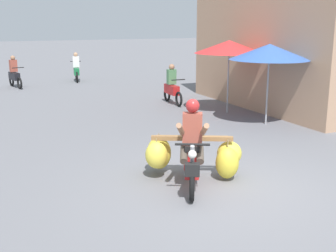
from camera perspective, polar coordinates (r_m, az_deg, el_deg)
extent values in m
plane|color=slate|center=(7.72, 7.22, -8.32)|extent=(120.00, 120.00, 0.00)
torus|color=black|center=(7.12, 3.16, -7.75)|extent=(0.33, 0.53, 0.56)
torus|color=black|center=(8.25, 3.13, -4.70)|extent=(0.33, 0.53, 0.56)
cube|color=red|center=(7.57, 3.15, -6.08)|extent=(0.47, 0.61, 0.08)
cube|color=red|center=(7.90, 3.16, -3.87)|extent=(0.54, 0.70, 0.36)
cube|color=black|center=(7.75, 3.18, -2.50)|extent=(0.51, 0.65, 0.10)
cylinder|color=gray|center=(7.06, 3.19, -5.00)|extent=(0.19, 0.28, 0.69)
cylinder|color=black|center=(6.92, 3.23, -2.44)|extent=(0.51, 0.30, 0.04)
sphere|color=silver|center=(6.88, 3.22, -3.74)|extent=(0.14, 0.14, 0.14)
cube|color=black|center=(6.92, 3.19, -5.74)|extent=(0.29, 0.25, 0.20)
cube|color=red|center=(7.02, 3.19, -5.47)|extent=(0.22, 0.29, 0.04)
cube|color=olive|center=(7.96, 3.18, -1.62)|extent=(1.38, 0.78, 0.08)
cube|color=olive|center=(8.14, 3.17, -1.49)|extent=(1.23, 0.70, 0.06)
ellipsoid|color=gold|center=(8.04, 7.79, -4.83)|extent=(0.54, 0.51, 0.59)
cylinder|color=#998459|center=(7.94, 7.87, -2.39)|extent=(0.02, 0.02, 0.18)
ellipsoid|color=yellow|center=(8.18, 8.07, -3.61)|extent=(0.57, 0.54, 0.46)
cylinder|color=#998459|center=(8.10, 8.13, -1.84)|extent=(0.02, 0.02, 0.12)
ellipsoid|color=yellow|center=(8.35, -1.20, -3.56)|extent=(0.63, 0.63, 0.63)
cylinder|color=#998459|center=(8.26, -1.21, -1.32)|extent=(0.02, 0.02, 0.10)
ellipsoid|color=yellow|center=(7.99, -1.52, -3.86)|extent=(0.56, 0.56, 0.50)
cylinder|color=#998459|center=(7.91, -1.54, -1.98)|extent=(0.02, 0.02, 0.10)
cube|color=#994738|center=(7.55, 3.22, -0.35)|extent=(0.40, 0.35, 0.56)
sphere|color=#B22626|center=(7.44, 3.26, 2.68)|extent=(0.24, 0.24, 0.24)
cylinder|color=#9E7051|center=(7.21, 4.78, -0.52)|extent=(0.37, 0.70, 0.39)
cylinder|color=#9E7051|center=(7.21, 1.68, -0.49)|extent=(0.46, 0.66, 0.39)
cylinder|color=#4C4238|center=(7.56, 4.24, -3.75)|extent=(0.32, 0.45, 0.27)
cylinder|color=#4C4238|center=(7.55, 2.11, -3.72)|extent=(0.32, 0.45, 0.27)
torus|color=black|center=(19.76, -18.94, 5.35)|extent=(0.19, 0.53, 0.52)
torus|color=black|center=(20.80, -19.89, 5.66)|extent=(0.19, 0.53, 0.52)
cube|color=black|center=(20.35, -19.57, 6.21)|extent=(0.42, 0.93, 0.32)
cylinder|color=black|center=(19.73, -19.13, 7.26)|extent=(0.50, 0.14, 0.04)
cube|color=#994738|center=(20.32, -19.69, 7.47)|extent=(0.34, 0.26, 0.52)
sphere|color=#9E7051|center=(20.27, -19.75, 8.45)|extent=(0.20, 0.20, 0.20)
torus|color=black|center=(14.87, 1.43, 3.56)|extent=(0.11, 0.52, 0.52)
torus|color=black|center=(15.87, -0.13, 4.21)|extent=(0.11, 0.52, 0.52)
cube|color=red|center=(15.42, 0.49, 4.83)|extent=(0.29, 0.91, 0.32)
cylinder|color=black|center=(14.81, 1.37, 6.10)|extent=(0.50, 0.06, 0.04)
cube|color=#4C7F51|center=(15.38, 0.46, 6.50)|extent=(0.31, 0.22, 0.52)
sphere|color=#9E7051|center=(15.32, 0.49, 7.79)|extent=(0.20, 0.20, 0.20)
torus|color=black|center=(22.20, -11.99, 6.64)|extent=(0.18, 0.53, 0.52)
torus|color=black|center=(21.10, -11.88, 6.29)|extent=(0.18, 0.53, 0.52)
cube|color=#196638|center=(21.52, -11.96, 7.07)|extent=(0.41, 0.93, 0.32)
cylinder|color=black|center=(22.08, -12.07, 8.32)|extent=(0.50, 0.13, 0.04)
cube|color=silver|center=(21.46, -12.01, 8.26)|extent=(0.33, 0.25, 0.52)
sphere|color=tan|center=(21.45, -12.06, 9.19)|extent=(0.20, 0.20, 0.20)
cube|color=tan|center=(15.62, 16.15, 9.72)|extent=(3.64, 7.16, 3.88)
cylinder|color=#99999E|center=(12.52, 12.94, 4.56)|extent=(0.05, 0.05, 1.93)
cone|color=#3860B2|center=(12.40, 13.21, 9.49)|extent=(2.22, 2.22, 0.43)
cylinder|color=#99999E|center=(13.87, 7.90, 5.78)|extent=(0.05, 0.05, 1.99)
cone|color=red|center=(13.76, 8.05, 10.30)|extent=(2.17, 2.17, 0.40)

